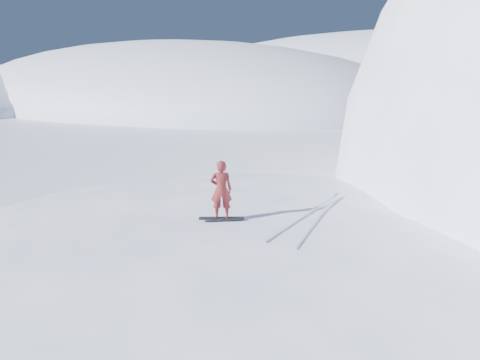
# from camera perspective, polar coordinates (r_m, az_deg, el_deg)

# --- Properties ---
(ground) EXTENTS (400.00, 400.00, 0.00)m
(ground) POSITION_cam_1_polar(r_m,az_deg,el_deg) (11.83, 4.13, -22.26)
(ground) COLOR white
(ground) RESTS_ON ground
(near_ridge) EXTENTS (36.00, 28.00, 4.80)m
(near_ridge) POSITION_cam_1_polar(r_m,az_deg,el_deg) (13.72, 15.03, -17.17)
(near_ridge) COLOR white
(near_ridge) RESTS_ON ground
(far_ridge_a) EXTENTS (120.00, 70.00, 28.00)m
(far_ridge_a) POSITION_cam_1_polar(r_m,az_deg,el_deg) (101.60, -10.81, 9.80)
(far_ridge_a) COLOR white
(far_ridge_a) RESTS_ON ground
(far_ridge_c) EXTENTS (140.00, 90.00, 36.00)m
(far_ridge_c) POSITION_cam_1_polar(r_m,az_deg,el_deg) (126.58, 16.48, 10.26)
(far_ridge_c) COLOR white
(far_ridge_c) RESTS_ON ground
(wind_bumps) EXTENTS (16.00, 14.40, 1.00)m
(wind_bumps) POSITION_cam_1_polar(r_m,az_deg,el_deg) (13.59, 7.19, -17.08)
(wind_bumps) COLOR white
(wind_bumps) RESTS_ON ground
(snowboard) EXTENTS (1.34, 1.12, 0.02)m
(snowboard) POSITION_cam_1_polar(r_m,az_deg,el_deg) (13.99, -2.48, -5.12)
(snowboard) COLOR black
(snowboard) RESTS_ON near_ridge
(snowboarder) EXTENTS (0.83, 0.79, 1.91)m
(snowboarder) POSITION_cam_1_polar(r_m,az_deg,el_deg) (13.70, -2.53, -1.29)
(snowboarder) COLOR maroon
(snowboarder) RESTS_ON snowboard
(vapor_plume) EXTENTS (11.15, 8.92, 7.80)m
(vapor_plume) POSITION_cam_1_polar(r_m,az_deg,el_deg) (76.68, -16.36, 8.20)
(vapor_plume) COLOR white
(vapor_plume) RESTS_ON ground
(board_tracks) EXTENTS (1.51, 5.99, 0.04)m
(board_tracks) POSITION_cam_1_polar(r_m,az_deg,el_deg) (14.57, 9.86, -4.50)
(board_tracks) COLOR silver
(board_tracks) RESTS_ON ground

